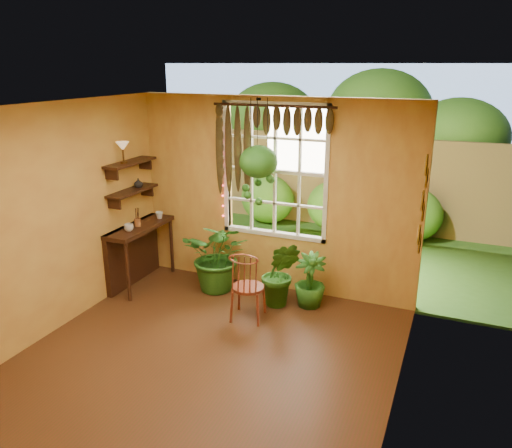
{
  "coord_description": "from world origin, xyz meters",
  "views": [
    {
      "loc": [
        2.35,
        -3.98,
        3.1
      ],
      "look_at": [
        0.19,
        1.15,
        1.3
      ],
      "focal_mm": 35.0,
      "sensor_mm": 36.0,
      "label": 1
    }
  ],
  "objects": [
    {
      "name": "shelf_lower",
      "position": [
        -1.88,
        1.6,
        1.4
      ],
      "size": [
        0.25,
        0.9,
        0.04
      ],
      "primitive_type": "cube",
      "color": "#34170E",
      "rests_on": "wall_left"
    },
    {
      "name": "shelf_vase",
      "position": [
        -1.87,
        1.74,
        1.48
      ],
      "size": [
        0.15,
        0.15,
        0.13
      ],
      "primitive_type": "imported",
      "rotation": [
        0.0,
        0.0,
        -0.2
      ],
      "color": "#B2AD99",
      "rests_on": "shelf_lower"
    },
    {
      "name": "cup_b",
      "position": [
        -1.72,
        1.99,
        0.95
      ],
      "size": [
        0.15,
        0.15,
        0.1
      ],
      "primitive_type": "imported",
      "rotation": [
        0.0,
        0.0,
        0.42
      ],
      "color": "beige",
      "rests_on": "counter_ledge"
    },
    {
      "name": "windsor_chair",
      "position": [
        0.05,
        1.21,
        0.31
      ],
      "size": [
        0.46,
        0.48,
        1.08
      ],
      "rotation": [
        0.0,
        0.0,
        0.15
      ],
      "color": "brown",
      "rests_on": "floor"
    },
    {
      "name": "string_lights",
      "position": [
        -0.76,
        2.19,
        1.75
      ],
      "size": [
        0.03,
        0.03,
        1.54
      ],
      "primitive_type": null,
      "color": "#FF2633",
      "rests_on": "window"
    },
    {
      "name": "shelf_upper",
      "position": [
        -1.88,
        1.6,
        1.8
      ],
      "size": [
        0.25,
        0.9,
        0.04
      ],
      "primitive_type": "cube",
      "color": "#34170E",
      "rests_on": "wall_left"
    },
    {
      "name": "potted_plant_left",
      "position": [
        -0.67,
        1.85,
        0.52
      ],
      "size": [
        1.05,
        0.94,
        1.04
      ],
      "primitive_type": "imported",
      "rotation": [
        0.0,
        0.0,
        0.15
      ],
      "color": "#134915",
      "rests_on": "floor"
    },
    {
      "name": "ceiling",
      "position": [
        0.0,
        0.0,
        2.7
      ],
      "size": [
        4.5,
        4.5,
        0.0
      ],
      "primitive_type": "plane",
      "rotation": [
        3.14,
        0.0,
        0.0
      ],
      "color": "silver",
      "rests_on": "wall_back"
    },
    {
      "name": "tiffany_lamp",
      "position": [
        -1.86,
        1.44,
        2.03
      ],
      "size": [
        0.17,
        0.17,
        0.29
      ],
      "color": "#563718",
      "rests_on": "shelf_upper"
    },
    {
      "name": "wall_left",
      "position": [
        -2.0,
        0.0,
        1.35
      ],
      "size": [
        0.0,
        4.5,
        4.5
      ],
      "primitive_type": "plane",
      "rotation": [
        1.57,
        0.0,
        1.57
      ],
      "color": "#E2B64D",
      "rests_on": "floor"
    },
    {
      "name": "brush_jar",
      "position": [
        -1.8,
        1.56,
        1.03
      ],
      "size": [
        0.09,
        0.09,
        0.34
      ],
      "color": "brown",
      "rests_on": "counter_ledge"
    },
    {
      "name": "window",
      "position": [
        0.0,
        2.28,
        1.7
      ],
      "size": [
        1.52,
        0.1,
        1.86
      ],
      "color": "white",
      "rests_on": "wall_back"
    },
    {
      "name": "wall_plates",
      "position": [
        1.98,
        1.79,
        1.55
      ],
      "size": [
        0.04,
        0.32,
        1.1
      ],
      "primitive_type": null,
      "color": "#F1EAC5",
      "rests_on": "wall_right"
    },
    {
      "name": "wall_right",
      "position": [
        2.0,
        0.0,
        1.35
      ],
      "size": [
        0.0,
        4.5,
        4.5
      ],
      "primitive_type": "plane",
      "rotation": [
        1.57,
        0.0,
        -1.57
      ],
      "color": "#E2B64D",
      "rests_on": "floor"
    },
    {
      "name": "cup_a",
      "position": [
        -1.78,
        1.33,
        0.95
      ],
      "size": [
        0.14,
        0.14,
        0.1
      ],
      "primitive_type": "imported",
      "rotation": [
        0.0,
        0.0,
        0.08
      ],
      "color": "silver",
      "rests_on": "counter_ledge"
    },
    {
      "name": "potted_plant_right",
      "position": [
        0.67,
        1.86,
        0.37
      ],
      "size": [
        0.49,
        0.49,
        0.74
      ],
      "primitive_type": "imported",
      "rotation": [
        0.0,
        0.0,
        0.23
      ],
      "color": "#134915",
      "rests_on": "floor"
    },
    {
      "name": "potted_plant_mid",
      "position": [
        0.3,
        1.72,
        0.46
      ],
      "size": [
        0.57,
        0.49,
        0.92
      ],
      "primitive_type": "imported",
      "rotation": [
        0.0,
        0.0,
        0.17
      ],
      "color": "#134915",
      "rests_on": "floor"
    },
    {
      "name": "hanging_basket",
      "position": [
        -0.08,
        1.89,
        1.87
      ],
      "size": [
        0.5,
        0.5,
        1.36
      ],
      "color": "black",
      "rests_on": "ceiling"
    },
    {
      "name": "wall_back",
      "position": [
        0.0,
        2.25,
        1.35
      ],
      "size": [
        4.0,
        0.0,
        4.0
      ],
      "primitive_type": "plane",
      "rotation": [
        1.57,
        0.0,
        0.0
      ],
      "color": "#E2B64D",
      "rests_on": "floor"
    },
    {
      "name": "floor",
      "position": [
        0.0,
        0.0,
        0.0
      ],
      "size": [
        4.5,
        4.5,
        0.0
      ],
      "primitive_type": "plane",
      "color": "#4F2716",
      "rests_on": "ground"
    },
    {
      "name": "valance_vine",
      "position": [
        -0.08,
        2.16,
        2.28
      ],
      "size": [
        1.7,
        0.12,
        1.1
      ],
      "color": "#34170E",
      "rests_on": "window"
    },
    {
      "name": "counter_ledge",
      "position": [
        -1.91,
        1.6,
        0.55
      ],
      "size": [
        0.4,
        1.2,
        0.9
      ],
      "color": "#34170E",
      "rests_on": "floor"
    },
    {
      "name": "backyard",
      "position": [
        0.24,
        6.87,
        1.28
      ],
      "size": [
        14.0,
        10.0,
        12.0
      ],
      "color": "#2E5B1A",
      "rests_on": "ground"
    }
  ]
}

